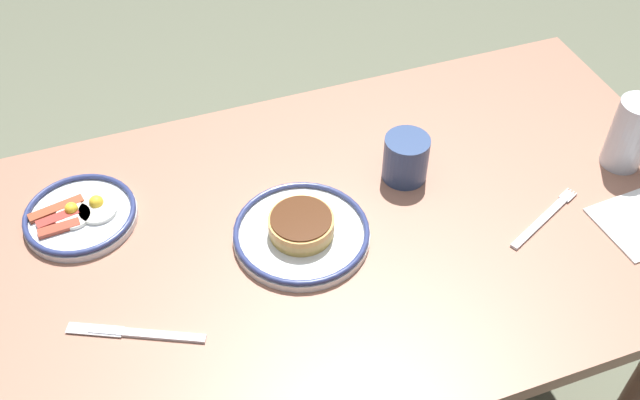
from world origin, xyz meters
name	(u,v)px	position (x,y,z in m)	size (l,w,h in m)	color
dining_table	(336,274)	(0.00, 0.00, 0.60)	(1.42, 0.79, 0.73)	#9F6B54
plate_near_main	(302,233)	(0.07, 0.00, 0.75)	(0.24, 0.24, 0.05)	white
plate_center_pancakes	(80,215)	(0.43, -0.17, 0.75)	(0.20, 0.20, 0.04)	silver
coffee_mug	(406,157)	(-0.17, -0.09, 0.78)	(0.09, 0.11, 0.09)	#334772
drinking_glass	(629,137)	(-0.58, 0.02, 0.80)	(0.08, 0.08, 0.15)	silver
fork_near	(544,218)	(-0.36, 0.11, 0.74)	(0.18, 0.10, 0.01)	silver
butter_knife	(136,333)	(0.38, 0.10, 0.74)	(0.21, 0.11, 0.01)	silver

